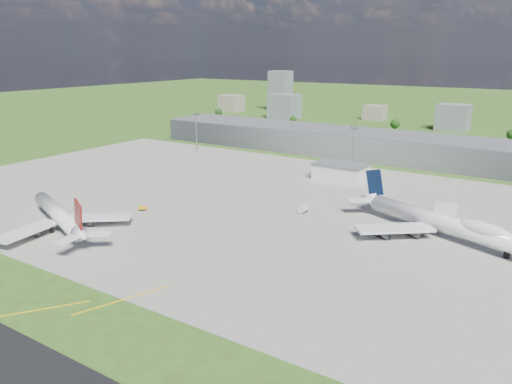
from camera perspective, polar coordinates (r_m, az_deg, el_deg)
The scene contains 19 objects.
ground at distance 315.51m, azimuth 11.63°, elevation 3.55°, with size 1400.00×1400.00×0.00m, color #34531A.
apron at distance 214.99m, azimuth 3.11°, elevation -1.85°, with size 360.00×190.00×0.08m, color gray.
terminal at distance 327.84m, azimuth 12.69°, elevation 5.28°, with size 300.00×42.00×15.00m, color slate.
ops_building at distance 265.78m, azimuth 9.64°, elevation 2.27°, with size 26.00×16.00×8.00m, color silver.
mast_west at distance 333.29m, azimuth -6.84°, elevation 7.50°, with size 3.50×2.00×25.90m.
mast_center at distance 276.60m, azimuth 11.04°, elevation 5.63°, with size 3.50×2.00×25.90m.
airliner_red_twin at distance 203.05m, azimuth -21.48°, elevation -2.63°, with size 62.72×47.47×17.96m.
airliner_blue_quad at distance 192.96m, azimuth 20.44°, elevation -3.26°, with size 71.58×54.58×19.48m.
tug_yellow at distance 216.82m, azimuth -12.83°, elevation -1.84°, with size 3.99×3.47×1.74m.
van_white_near at distance 209.56m, azimuth 5.40°, elevation -1.98°, with size 2.58×5.55×2.79m.
bldg_far_w at distance 568.25m, azimuth -2.83°, elevation 10.10°, with size 24.00×20.00×18.00m, color gray.
bldg_w at distance 507.87m, azimuth 3.25°, elevation 9.76°, with size 28.00×22.00×24.00m, color slate.
bldg_cw at distance 511.02m, azimuth 13.42°, elevation 8.83°, with size 20.00×18.00×14.00m, color gray.
bldg_c at distance 460.21m, azimuth 21.60°, elevation 7.94°, with size 26.00×20.00×22.00m, color slate.
bldg_tall_w at distance 578.67m, azimuth 2.80°, elevation 11.49°, with size 22.00×20.00×44.00m, color slate.
tree_far_w at distance 516.92m, azimuth -4.30°, elevation 9.09°, with size 7.20×7.20×8.80m.
tree_w at distance 463.79m, azimuth 4.29°, elevation 8.28°, with size 6.75×6.75×8.25m.
tree_c at distance 442.03m, azimuth 15.60°, elevation 7.51°, with size 8.10×8.10×9.90m.
tree_e at distance 419.03m, azimuth 27.19°, elevation 5.88°, with size 7.65×7.65×9.35m.
Camera 1 is at (112.18, -137.62, 65.08)m, focal length 35.00 mm.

